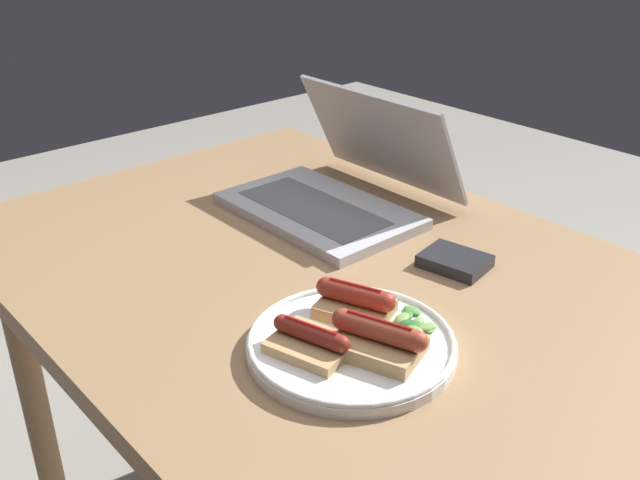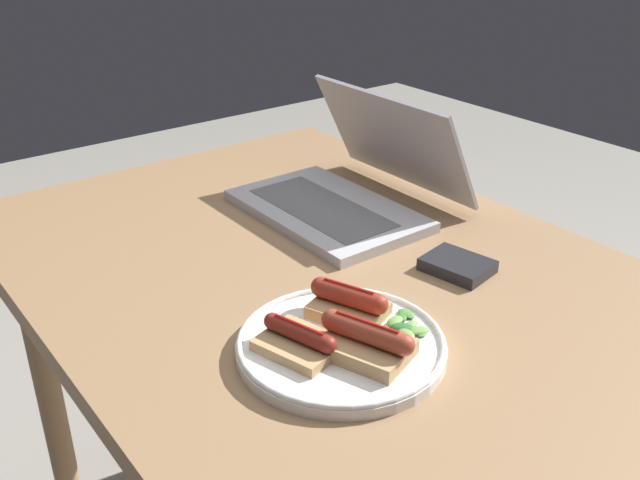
{
  "view_description": "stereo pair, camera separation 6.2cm",
  "coord_description": "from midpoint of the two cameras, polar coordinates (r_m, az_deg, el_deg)",
  "views": [
    {
      "loc": [
        0.71,
        -0.63,
        1.28
      ],
      "look_at": [
        0.02,
        -0.02,
        0.83
      ],
      "focal_mm": 40.0,
      "sensor_mm": 36.0,
      "label": 1
    },
    {
      "loc": [
        0.75,
        -0.58,
        1.28
      ],
      "look_at": [
        0.02,
        -0.02,
        0.83
      ],
      "focal_mm": 40.0,
      "sensor_mm": 36.0,
      "label": 2
    }
  ],
  "objects": [
    {
      "name": "salad_pile",
      "position": [
        0.91,
        5.38,
        -6.64
      ],
      "size": [
        0.07,
        0.07,
        0.01
      ],
      "color": "#709E4C",
      "rests_on": "plate"
    },
    {
      "name": "sausage_toast_right",
      "position": [
        0.92,
        0.91,
        -5.02
      ],
      "size": [
        0.11,
        0.1,
        0.05
      ],
      "rotation": [
        0.0,
        0.0,
        3.51
      ],
      "color": "tan",
      "rests_on": "plate"
    },
    {
      "name": "desk",
      "position": [
        1.12,
        -1.56,
        -6.08
      ],
      "size": [
        1.13,
        0.8,
        0.77
      ],
      "color": "#93704C",
      "rests_on": "ground_plane"
    },
    {
      "name": "external_drive",
      "position": [
        1.08,
        9.13,
        -1.7
      ],
      "size": [
        0.11,
        0.09,
        0.02
      ],
      "rotation": [
        0.0,
        0.0,
        0.19
      ],
      "color": "#232328",
      "rests_on": "desk"
    },
    {
      "name": "plate",
      "position": [
        0.88,
        0.49,
        -8.33
      ],
      "size": [
        0.26,
        0.26,
        0.02
      ],
      "color": "white",
      "rests_on": "desk"
    },
    {
      "name": "sausage_toast_middle",
      "position": [
        0.86,
        -2.81,
        -8.08
      ],
      "size": [
        0.11,
        0.1,
        0.04
      ],
      "rotation": [
        0.0,
        0.0,
        3.42
      ],
      "color": "tan",
      "rests_on": "plate"
    },
    {
      "name": "sausage_toast_left",
      "position": [
        0.85,
        2.61,
        -7.98
      ],
      "size": [
        0.12,
        0.11,
        0.05
      ],
      "rotation": [
        0.0,
        0.0,
        0.34
      ],
      "color": "tan",
      "rests_on": "plate"
    },
    {
      "name": "laptop",
      "position": [
        1.25,
        -0.06,
        4.09
      ],
      "size": [
        0.34,
        0.31,
        0.2
      ],
      "color": "#B7B7BC",
      "rests_on": "desk"
    }
  ]
}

